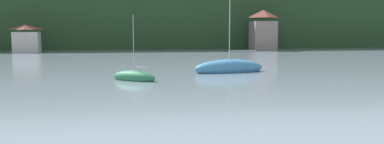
{
  "coord_description": "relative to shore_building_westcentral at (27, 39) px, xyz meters",
  "views": [
    {
      "loc": [
        -4.56,
        10.19,
        4.78
      ],
      "look_at": [
        0.0,
        39.1,
        1.6
      ],
      "focal_mm": 36.97,
      "sensor_mm": 36.0,
      "label": 1
    }
  ],
  "objects": [
    {
      "name": "wooded_hillside",
      "position": [
        12.99,
        39.24,
        3.87
      ],
      "size": [
        352.0,
        56.84,
        38.11
      ],
      "color": "#264223",
      "rests_on": "ground_plane"
    },
    {
      "name": "shore_building_westcentral",
      "position": [
        0.0,
        0.0,
        0.0
      ],
      "size": [
        5.29,
        3.3,
        5.79
      ],
      "color": "beige",
      "rests_on": "ground_plane"
    },
    {
      "name": "shore_building_central",
      "position": [
        51.13,
        0.98,
        1.63
      ],
      "size": [
        5.44,
        5.35,
        9.14
      ],
      "color": "gray",
      "rests_on": "ground_plane"
    },
    {
      "name": "sailboat_far_5",
      "position": [
        31.92,
        -43.32,
        -2.34
      ],
      "size": [
        8.43,
        3.69,
        12.94
      ],
      "rotation": [
        0.0,
        0.0,
        3.33
      ],
      "color": "teal",
      "rests_on": "ground_plane"
    },
    {
      "name": "sailboat_far_6",
      "position": [
        21.35,
        -48.79,
        -2.51
      ],
      "size": [
        4.61,
        3.97,
        6.47
      ],
      "rotation": [
        0.0,
        0.0,
        2.5
      ],
      "color": "#2D754C",
      "rests_on": "ground_plane"
    }
  ]
}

